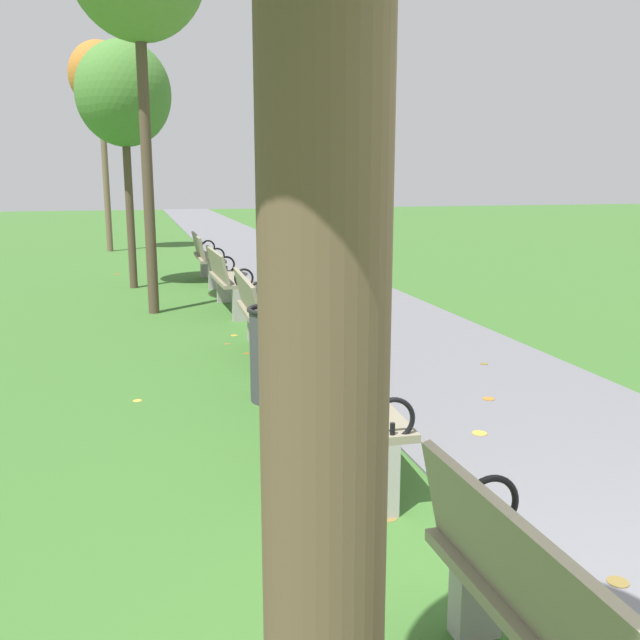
% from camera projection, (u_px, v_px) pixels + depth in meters
% --- Properties ---
extents(paved_walkway, '(2.57, 44.00, 0.02)m').
position_uv_depth(paved_walkway, '(245.00, 245.00, 19.72)').
color(paved_walkway, slate).
rests_on(paved_walkway, ground).
extents(park_bench_2, '(0.55, 1.62, 0.90)m').
position_uv_depth(park_bench_2, '(341.00, 398.00, 4.71)').
color(park_bench_2, gray).
rests_on(park_bench_2, ground).
extents(park_bench_3, '(0.52, 1.61, 0.90)m').
position_uv_depth(park_bench_3, '(260.00, 313.00, 7.59)').
color(park_bench_3, gray).
rests_on(park_bench_3, ground).
extents(park_bench_4, '(0.51, 1.61, 0.90)m').
position_uv_depth(park_bench_4, '(227.00, 278.00, 10.15)').
color(park_bench_4, gray).
rests_on(park_bench_4, ground).
extents(park_bench_5, '(0.48, 1.60, 0.90)m').
position_uv_depth(park_bench_5, '(206.00, 257.00, 12.82)').
color(park_bench_5, gray).
rests_on(park_bench_5, ground).
extents(tree_3, '(1.58, 1.58, 4.17)m').
position_uv_depth(tree_3, '(124.00, 95.00, 11.71)').
color(tree_3, '#4C3D2D').
rests_on(tree_3, ground).
extents(tree_4, '(1.52, 1.52, 5.24)m').
position_uv_depth(tree_4, '(100.00, 78.00, 17.41)').
color(tree_4, brown).
rests_on(tree_4, ground).
extents(pedestrian_walking, '(0.53, 0.24, 1.62)m').
position_uv_depth(pedestrian_walking, '(280.00, 218.00, 17.27)').
color(pedestrian_walking, '#3D3328').
rests_on(pedestrian_walking, paved_walkway).
extents(trash_bin, '(0.48, 0.48, 0.84)m').
position_uv_depth(trash_bin, '(275.00, 353.00, 6.13)').
color(trash_bin, '#38383D').
rests_on(trash_bin, ground).
extents(scattered_leaves, '(4.21, 15.43, 0.02)m').
position_uv_depth(scattered_leaves, '(326.00, 348.00, 7.99)').
color(scattered_leaves, gold).
rests_on(scattered_leaves, ground).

